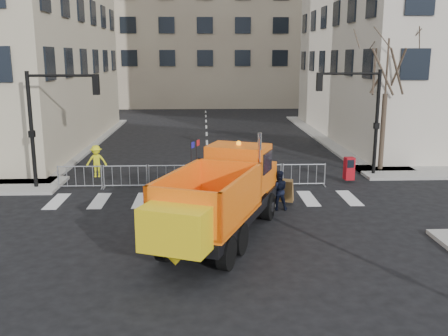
{
  "coord_description": "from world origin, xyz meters",
  "views": [
    {
      "loc": [
        -0.22,
        -15.17,
        6.05
      ],
      "look_at": [
        0.5,
        2.5,
        2.07
      ],
      "focal_mm": 40.0,
      "sensor_mm": 36.0,
      "label": 1
    }
  ],
  "objects_px": {
    "cop_a": "(235,179)",
    "cop_b": "(278,190)",
    "worker": "(96,161)",
    "cop_c": "(231,181)",
    "plow_truck": "(220,195)",
    "newspaper_box": "(349,168)"
  },
  "relations": [
    {
      "from": "plow_truck",
      "to": "cop_c",
      "type": "xyz_separation_m",
      "value": [
        0.61,
        4.52,
        -0.65
      ]
    },
    {
      "from": "cop_a",
      "to": "cop_b",
      "type": "height_order",
      "value": "cop_a"
    },
    {
      "from": "cop_b",
      "to": "worker",
      "type": "distance_m",
      "value": 9.83
    },
    {
      "from": "plow_truck",
      "to": "worker",
      "type": "distance_m",
      "value": 10.41
    },
    {
      "from": "cop_b",
      "to": "worker",
      "type": "xyz_separation_m",
      "value": [
        -8.3,
        5.28,
        0.14
      ]
    },
    {
      "from": "cop_b",
      "to": "newspaper_box",
      "type": "distance_m",
      "value": 5.88
    },
    {
      "from": "cop_a",
      "to": "cop_b",
      "type": "xyz_separation_m",
      "value": [
        1.65,
        -1.36,
        -0.16
      ]
    },
    {
      "from": "plow_truck",
      "to": "cop_a",
      "type": "height_order",
      "value": "plow_truck"
    },
    {
      "from": "plow_truck",
      "to": "worker",
      "type": "xyz_separation_m",
      "value": [
        -5.87,
        8.58,
        -0.61
      ]
    },
    {
      "from": "cop_a",
      "to": "newspaper_box",
      "type": "bearing_deg",
      "value": 172.85
    },
    {
      "from": "newspaper_box",
      "to": "cop_a",
      "type": "bearing_deg",
      "value": -161.55
    },
    {
      "from": "cop_b",
      "to": "newspaper_box",
      "type": "height_order",
      "value": "cop_b"
    },
    {
      "from": "cop_a",
      "to": "newspaper_box",
      "type": "xyz_separation_m",
      "value": [
        5.74,
        2.86,
        -0.26
      ]
    },
    {
      "from": "cop_b",
      "to": "cop_c",
      "type": "relative_size",
      "value": 0.89
    },
    {
      "from": "cop_b",
      "to": "cop_c",
      "type": "bearing_deg",
      "value": -34.39
    },
    {
      "from": "cop_a",
      "to": "worker",
      "type": "bearing_deg",
      "value": -64.08
    },
    {
      "from": "newspaper_box",
      "to": "cop_c",
      "type": "bearing_deg",
      "value": -161.06
    },
    {
      "from": "cop_a",
      "to": "cop_c",
      "type": "xyz_separation_m",
      "value": [
        -0.17,
        -0.15,
        -0.06
      ]
    },
    {
      "from": "cop_b",
      "to": "worker",
      "type": "height_order",
      "value": "worker"
    },
    {
      "from": "cop_b",
      "to": "newspaper_box",
      "type": "relative_size",
      "value": 1.46
    },
    {
      "from": "newspaper_box",
      "to": "cop_b",
      "type": "bearing_deg",
      "value": -142.12
    },
    {
      "from": "cop_c",
      "to": "cop_a",
      "type": "bearing_deg",
      "value": 173.9
    }
  ]
}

